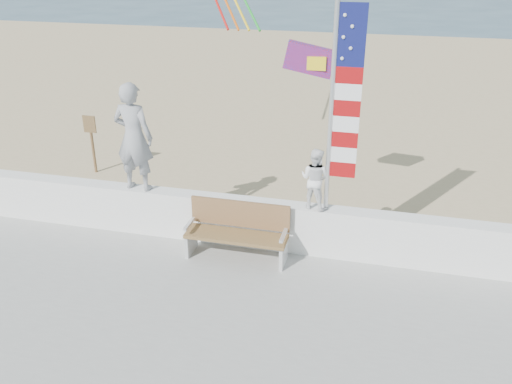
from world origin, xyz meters
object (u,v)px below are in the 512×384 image
adult (134,137)px  bench (238,230)px  child (315,179)px  flag (340,102)px

adult → bench: bearing=171.0°
adult → child: bearing=-176.6°
adult → flag: size_ratio=0.58×
flag → bench: bearing=-164.1°
child → bench: child is taller
child → bench: 1.63m
flag → adult: bearing=180.0°
flag → child: bearing=180.0°
child → flag: 1.41m
adult → flag: (3.66, -0.00, 0.90)m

